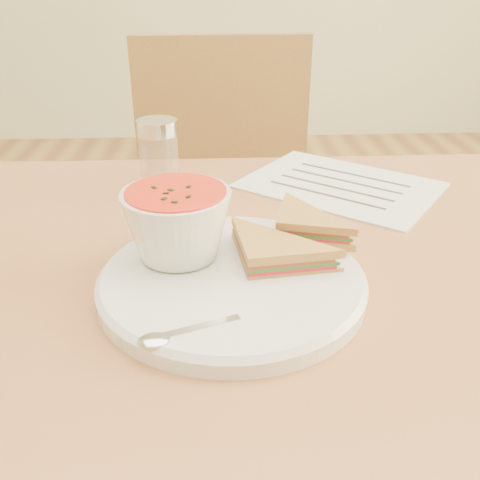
{
  "coord_description": "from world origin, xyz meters",
  "views": [
    {
      "loc": [
        -0.04,
        -0.59,
        1.07
      ],
      "look_at": [
        -0.02,
        -0.07,
        0.8
      ],
      "focal_mm": 40.0,
      "sensor_mm": 36.0,
      "label": 1
    }
  ],
  "objects_px": {
    "dining_table": "(248,456)",
    "condiment_shaker": "(159,156)",
    "plate": "(232,282)",
    "soup_bowl": "(178,227)",
    "chair_far": "(228,256)"
  },
  "relations": [
    {
      "from": "dining_table",
      "to": "condiment_shaker",
      "type": "bearing_deg",
      "value": 122.09
    },
    {
      "from": "chair_far",
      "to": "soup_bowl",
      "type": "xyz_separation_m",
      "value": [
        -0.07,
        -0.54,
        0.34
      ]
    },
    {
      "from": "condiment_shaker",
      "to": "chair_far",
      "type": "bearing_deg",
      "value": 68.98
    },
    {
      "from": "dining_table",
      "to": "plate",
      "type": "height_order",
      "value": "plate"
    },
    {
      "from": "dining_table",
      "to": "chair_far",
      "type": "distance_m",
      "value": 0.5
    },
    {
      "from": "plate",
      "to": "soup_bowl",
      "type": "bearing_deg",
      "value": 146.34
    },
    {
      "from": "soup_bowl",
      "to": "chair_far",
      "type": "bearing_deg",
      "value": 82.85
    },
    {
      "from": "plate",
      "to": "soup_bowl",
      "type": "distance_m",
      "value": 0.09
    },
    {
      "from": "plate",
      "to": "soup_bowl",
      "type": "relative_size",
      "value": 2.42
    },
    {
      "from": "dining_table",
      "to": "plate",
      "type": "relative_size",
      "value": 3.4
    },
    {
      "from": "soup_bowl",
      "to": "condiment_shaker",
      "type": "relative_size",
      "value": 1.09
    },
    {
      "from": "chair_far",
      "to": "plate",
      "type": "bearing_deg",
      "value": 87.28
    },
    {
      "from": "dining_table",
      "to": "condiment_shaker",
      "type": "distance_m",
      "value": 0.49
    },
    {
      "from": "plate",
      "to": "chair_far",
      "type": "bearing_deg",
      "value": 89.11
    },
    {
      "from": "plate",
      "to": "condiment_shaker",
      "type": "height_order",
      "value": "condiment_shaker"
    }
  ]
}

